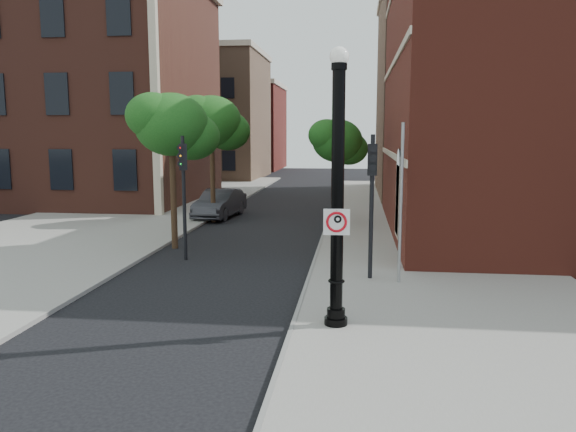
# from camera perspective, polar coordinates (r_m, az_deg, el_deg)

# --- Properties ---
(ground) EXTENTS (120.00, 120.00, 0.00)m
(ground) POSITION_cam_1_polar(r_m,az_deg,el_deg) (12.91, -9.10, -11.84)
(ground) COLOR black
(ground) RESTS_ON ground
(sidewalk_right) EXTENTS (8.00, 60.00, 0.12)m
(sidewalk_right) POSITION_cam_1_polar(r_m,az_deg,el_deg) (22.21, 13.48, -3.21)
(sidewalk_right) COLOR gray
(sidewalk_right) RESTS_ON ground
(sidewalk_left) EXTENTS (10.00, 50.00, 0.12)m
(sidewalk_left) POSITION_cam_1_polar(r_m,az_deg,el_deg) (32.43, -15.65, 0.33)
(sidewalk_left) COLOR gray
(sidewalk_left) RESTS_ON ground
(curb_edge) EXTENTS (0.10, 60.00, 0.14)m
(curb_edge) POSITION_cam_1_polar(r_m,az_deg,el_deg) (22.11, 3.24, -3.02)
(curb_edge) COLOR gray
(curb_edge) RESTS_ON ground
(victorian_building) EXTENTS (18.60, 14.60, 17.95)m
(victorian_building) POSITION_cam_1_polar(r_m,az_deg,el_deg) (40.78, -22.21, 13.86)
(victorian_building) COLOR brown
(victorian_building) RESTS_ON ground
(bg_building_tan_a) EXTENTS (12.00, 12.00, 12.00)m
(bg_building_tan_a) POSITION_cam_1_polar(r_m,az_deg,el_deg) (57.75, -8.66, 9.86)
(bg_building_tan_a) COLOR #846148
(bg_building_tan_a) RESTS_ON ground
(bg_building_red) EXTENTS (12.00, 12.00, 10.00)m
(bg_building_red) POSITION_cam_1_polar(r_m,az_deg,el_deg) (71.32, -5.59, 8.82)
(bg_building_red) COLOR maroon
(bg_building_red) RESTS_ON ground
(bg_building_tan_b) EXTENTS (22.00, 14.00, 14.00)m
(bg_building_tan_b) POSITION_cam_1_polar(r_m,az_deg,el_deg) (43.55, 24.20, 11.05)
(bg_building_tan_b) COLOR #846148
(bg_building_tan_b) RESTS_ON ground
(lamppost) EXTENTS (0.53, 0.53, 6.28)m
(lamppost) POSITION_cam_1_polar(r_m,az_deg,el_deg) (12.47, 5.04, 1.24)
(lamppost) COLOR black
(lamppost) RESTS_ON ground
(no_parking_sign) EXTENTS (0.58, 0.08, 0.58)m
(no_parking_sign) POSITION_cam_1_polar(r_m,az_deg,el_deg) (12.36, 4.97, -0.58)
(no_parking_sign) COLOR white
(no_parking_sign) RESTS_ON ground
(parked_car) EXTENTS (2.05, 4.72, 1.51)m
(parked_car) POSITION_cam_1_polar(r_m,az_deg,el_deg) (29.95, -6.94, 1.27)
(parked_car) COLOR #313136
(parked_car) RESTS_ON ground
(traffic_signal_left) EXTENTS (0.34, 0.38, 4.36)m
(traffic_signal_left) POSITION_cam_1_polar(r_m,az_deg,el_deg) (19.83, -10.59, 3.91)
(traffic_signal_left) COLOR black
(traffic_signal_left) RESTS_ON ground
(traffic_signal_right) EXTENTS (0.29, 0.37, 4.42)m
(traffic_signal_right) POSITION_cam_1_polar(r_m,az_deg,el_deg) (16.72, 8.53, 3.27)
(traffic_signal_right) COLOR black
(traffic_signal_right) RESTS_ON ground
(utility_pole) EXTENTS (0.09, 0.09, 4.75)m
(utility_pole) POSITION_cam_1_polar(r_m,az_deg,el_deg) (16.46, 11.38, 1.01)
(utility_pole) COLOR #999999
(utility_pole) RESTS_ON ground
(street_tree_a) EXTENTS (3.31, 2.99, 5.96)m
(street_tree_a) POSITION_cam_1_polar(r_m,az_deg,el_deg) (21.96, -11.62, 8.92)
(street_tree_a) COLOR #312113
(street_tree_a) RESTS_ON ground
(street_tree_b) EXTENTS (3.49, 3.15, 6.28)m
(street_tree_b) POSITION_cam_1_polar(r_m,az_deg,el_deg) (28.23, -7.66, 9.39)
(street_tree_b) COLOR #312113
(street_tree_b) RESTS_ON ground
(street_tree_c) EXTENTS (2.84, 2.56, 5.11)m
(street_tree_c) POSITION_cam_1_polar(r_m,az_deg,el_deg) (27.02, 5.10, 7.50)
(street_tree_c) COLOR #312113
(street_tree_c) RESTS_ON ground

